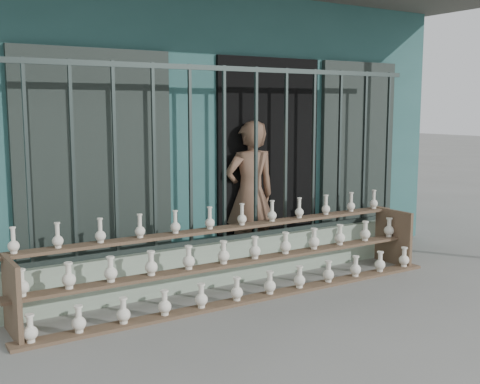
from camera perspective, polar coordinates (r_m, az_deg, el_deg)
ground at (r=5.40m, az=5.83°, el=-11.84°), size 60.00×60.00×0.00m
workshop_building at (r=8.80m, az=-11.43°, el=6.52°), size 7.40×6.60×3.21m
parapet_wall at (r=6.36m, az=-1.46°, el=-6.60°), size 5.00×0.20×0.45m
security_fence at (r=6.17m, az=-1.50°, el=3.54°), size 5.00×0.04×1.80m
shelf_rack at (r=5.95m, az=0.01°, el=-6.29°), size 4.50×0.68×0.85m
elderly_woman at (r=6.84m, az=0.98°, el=-0.29°), size 0.66×0.47×1.68m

